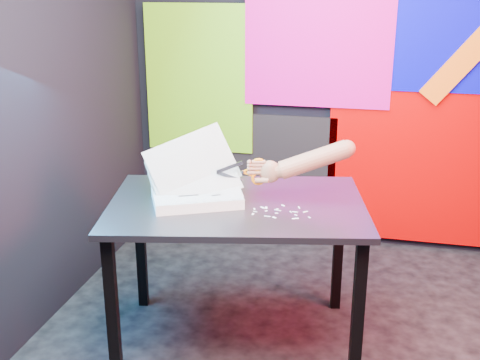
# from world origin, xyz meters

# --- Properties ---
(room) EXTENTS (3.01, 3.01, 2.71)m
(room) POSITION_xyz_m (0.00, 0.00, 1.35)
(room) COLOR #2C2C2D
(room) RESTS_ON ground
(backdrop) EXTENTS (2.88, 0.05, 2.08)m
(backdrop) POSITION_xyz_m (0.06, 1.46, 0.96)
(backdrop) COLOR #BB0000
(backdrop) RESTS_ON ground
(work_table) EXTENTS (1.34, 1.02, 0.75)m
(work_table) POSITION_xyz_m (-0.46, 0.11, 0.66)
(work_table) COLOR black
(work_table) RESTS_ON ground
(printout_stack) EXTENTS (0.50, 0.44, 0.37)m
(printout_stack) POSITION_xyz_m (-0.65, 0.08, 0.78)
(printout_stack) COLOR beige
(printout_stack) RESTS_ON work_table
(scissors) EXTENTS (0.23, 0.07, 0.13)m
(scissors) POSITION_xyz_m (-0.39, 0.18, 0.89)
(scissors) COLOR #A6A8AF
(scissors) RESTS_ON printout_stack
(hand_forearm) EXTENTS (0.48, 0.17, 0.21)m
(hand_forearm) POSITION_xyz_m (-0.16, 0.24, 0.94)
(hand_forearm) COLOR #876142
(hand_forearm) RESTS_ON work_table
(paper_clippings) EXTENTS (0.27, 0.17, 0.00)m
(paper_clippings) POSITION_xyz_m (-0.25, 0.04, 0.75)
(paper_clippings) COLOR silver
(paper_clippings) RESTS_ON work_table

